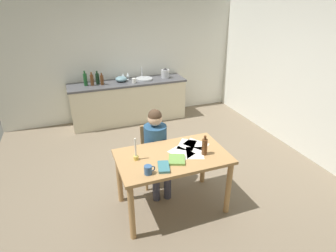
{
  "coord_description": "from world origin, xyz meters",
  "views": [
    {
      "loc": [
        -1.19,
        -3.43,
        2.6
      ],
      "look_at": [
        0.08,
        -0.01,
        0.85
      ],
      "focal_mm": 29.61,
      "sensor_mm": 36.0,
      "label": 1
    }
  ],
  "objects_px": {
    "bottle_oil": "(85,79)",
    "teacup_on_counter": "(134,81)",
    "chair_at_table": "(154,152)",
    "bottle_vinegar": "(92,80)",
    "stovetop_kettle": "(165,73)",
    "bottle_wine_red": "(97,78)",
    "mixing_bowl": "(121,79)",
    "wine_glass_near_sink": "(128,75)",
    "dining_table": "(173,164)",
    "coffee_mug": "(148,170)",
    "wine_bottle_on_table": "(205,147)",
    "sink_unit": "(144,79)",
    "bottle_sauce": "(102,80)",
    "wine_glass_by_kettle": "(123,75)",
    "candlestick": "(136,154)",
    "person_seated": "(156,145)",
    "book_cookery": "(164,167)",
    "book_magazine": "(177,160)"
  },
  "relations": [
    {
      "from": "bottle_vinegar",
      "to": "bottle_sauce",
      "type": "relative_size",
      "value": 1.12
    },
    {
      "from": "bottle_sauce",
      "to": "mixing_bowl",
      "type": "bearing_deg",
      "value": 12.53
    },
    {
      "from": "coffee_mug",
      "to": "book_cookery",
      "type": "xyz_separation_m",
      "value": [
        0.19,
        0.05,
        -0.04
      ]
    },
    {
      "from": "book_cookery",
      "to": "stovetop_kettle",
      "type": "distance_m",
      "value": 3.39
    },
    {
      "from": "sink_unit",
      "to": "bottle_vinegar",
      "type": "distance_m",
      "value": 1.1
    },
    {
      "from": "person_seated",
      "to": "bottle_vinegar",
      "type": "distance_m",
      "value": 2.53
    },
    {
      "from": "wine_bottle_on_table",
      "to": "teacup_on_counter",
      "type": "distance_m",
      "value": 2.92
    },
    {
      "from": "bottle_oil",
      "to": "teacup_on_counter",
      "type": "xyz_separation_m",
      "value": [
        0.96,
        -0.17,
        -0.08
      ]
    },
    {
      "from": "mixing_bowl",
      "to": "wine_glass_near_sink",
      "type": "height_order",
      "value": "wine_glass_near_sink"
    },
    {
      "from": "sink_unit",
      "to": "bottle_vinegar",
      "type": "height_order",
      "value": "bottle_vinegar"
    },
    {
      "from": "coffee_mug",
      "to": "wine_bottle_on_table",
      "type": "relative_size",
      "value": 0.5
    },
    {
      "from": "book_cookery",
      "to": "stovetop_kettle",
      "type": "xyz_separation_m",
      "value": [
        1.17,
        3.17,
        0.19
      ]
    },
    {
      "from": "person_seated",
      "to": "teacup_on_counter",
      "type": "height_order",
      "value": "person_seated"
    },
    {
      "from": "stovetop_kettle",
      "to": "bottle_wine_red",
      "type": "bearing_deg",
      "value": 177.87
    },
    {
      "from": "wine_glass_near_sink",
      "to": "bottle_sauce",
      "type": "bearing_deg",
      "value": -162.3
    },
    {
      "from": "book_magazine",
      "to": "dining_table",
      "type": "bearing_deg",
      "value": 114.15
    },
    {
      "from": "mixing_bowl",
      "to": "wine_glass_near_sink",
      "type": "bearing_deg",
      "value": 28.93
    },
    {
      "from": "wine_glass_by_kettle",
      "to": "bottle_sauce",
      "type": "bearing_deg",
      "value": -158.73
    },
    {
      "from": "dining_table",
      "to": "coffee_mug",
      "type": "relative_size",
      "value": 10.72
    },
    {
      "from": "chair_at_table",
      "to": "sink_unit",
      "type": "relative_size",
      "value": 2.43
    },
    {
      "from": "bottle_oil",
      "to": "bottle_wine_red",
      "type": "bearing_deg",
      "value": 7.37
    },
    {
      "from": "chair_at_table",
      "to": "bottle_vinegar",
      "type": "relative_size",
      "value": 3.19
    },
    {
      "from": "stovetop_kettle",
      "to": "wine_glass_near_sink",
      "type": "bearing_deg",
      "value": 169.48
    },
    {
      "from": "sink_unit",
      "to": "bottle_sauce",
      "type": "height_order",
      "value": "bottle_sauce"
    },
    {
      "from": "book_magazine",
      "to": "bottle_sauce",
      "type": "xyz_separation_m",
      "value": [
        -0.42,
        3.04,
        0.19
      ]
    },
    {
      "from": "person_seated",
      "to": "book_cookery",
      "type": "distance_m",
      "value": 0.75
    },
    {
      "from": "person_seated",
      "to": "candlestick",
      "type": "height_order",
      "value": "person_seated"
    },
    {
      "from": "bottle_sauce",
      "to": "mixing_bowl",
      "type": "height_order",
      "value": "bottle_sauce"
    },
    {
      "from": "wine_bottle_on_table",
      "to": "sink_unit",
      "type": "height_order",
      "value": "sink_unit"
    },
    {
      "from": "wine_glass_by_kettle",
      "to": "wine_glass_near_sink",
      "type": "bearing_deg",
      "value": 0.0
    },
    {
      "from": "wine_bottle_on_table",
      "to": "stovetop_kettle",
      "type": "bearing_deg",
      "value": 78.94
    },
    {
      "from": "bottle_wine_red",
      "to": "wine_glass_near_sink",
      "type": "bearing_deg",
      "value": 8.19
    },
    {
      "from": "sink_unit",
      "to": "bottle_sauce",
      "type": "bearing_deg",
      "value": -177.42
    },
    {
      "from": "book_magazine",
      "to": "stovetop_kettle",
      "type": "bearing_deg",
      "value": 94.59
    },
    {
      "from": "chair_at_table",
      "to": "bottle_sauce",
      "type": "distance_m",
      "value": 2.36
    },
    {
      "from": "wine_bottle_on_table",
      "to": "wine_glass_near_sink",
      "type": "height_order",
      "value": "wine_glass_near_sink"
    },
    {
      "from": "candlestick",
      "to": "bottle_wine_red",
      "type": "xyz_separation_m",
      "value": [
        -0.05,
        2.94,
        0.14
      ]
    },
    {
      "from": "chair_at_table",
      "to": "bottle_oil",
      "type": "relative_size",
      "value": 2.89
    },
    {
      "from": "bottle_oil",
      "to": "wine_glass_by_kettle",
      "type": "distance_m",
      "value": 0.81
    },
    {
      "from": "book_magazine",
      "to": "mixing_bowl",
      "type": "distance_m",
      "value": 3.14
    },
    {
      "from": "candlestick",
      "to": "wine_bottle_on_table",
      "type": "xyz_separation_m",
      "value": [
        0.82,
        -0.17,
        0.03
      ]
    },
    {
      "from": "candlestick",
      "to": "bottle_oil",
      "type": "xyz_separation_m",
      "value": [
        -0.29,
        2.91,
        0.15
      ]
    },
    {
      "from": "sink_unit",
      "to": "bottle_wine_red",
      "type": "xyz_separation_m",
      "value": [
        -0.98,
        0.05,
        0.09
      ]
    },
    {
      "from": "coffee_mug",
      "to": "stovetop_kettle",
      "type": "bearing_deg",
      "value": 67.0
    },
    {
      "from": "sink_unit",
      "to": "wine_glass_by_kettle",
      "type": "distance_m",
      "value": 0.46
    },
    {
      "from": "bottle_vinegar",
      "to": "wine_glass_by_kettle",
      "type": "xyz_separation_m",
      "value": [
        0.68,
        0.16,
        -0.01
      ]
    },
    {
      "from": "candlestick",
      "to": "bottle_oil",
      "type": "distance_m",
      "value": 2.93
    },
    {
      "from": "wine_bottle_on_table",
      "to": "chair_at_table",
      "type": "bearing_deg",
      "value": 118.4
    },
    {
      "from": "sink_unit",
      "to": "bottle_oil",
      "type": "distance_m",
      "value": 1.23
    },
    {
      "from": "chair_at_table",
      "to": "person_seated",
      "type": "distance_m",
      "value": 0.24
    }
  ]
}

